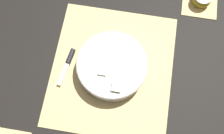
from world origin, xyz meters
TOP-DOWN VIEW (x-y plane):
  - ground_plane at (0.00, 0.00)m, footprint 6.00×6.00m
  - bamboo_mat_center at (0.00, 0.00)m, footprint 0.47×0.42m
  - coaster_mat_far_left at (-0.33, 0.29)m, footprint 0.13×0.13m
  - fruit_salad_bowl at (0.00, 0.00)m, footprint 0.24×0.24m
  - paring_knife at (-0.01, -0.15)m, footprint 0.14×0.04m

SIDE VIEW (x-z plane):
  - ground_plane at x=0.00m, z-range 0.00..0.00m
  - coaster_mat_far_left at x=-0.33m, z-range 0.00..0.01m
  - bamboo_mat_center at x=0.00m, z-range 0.00..0.01m
  - paring_knife at x=-0.01m, z-range 0.01..0.02m
  - fruit_salad_bowl at x=0.00m, z-range 0.01..0.08m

